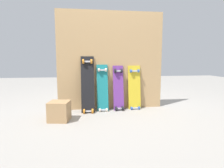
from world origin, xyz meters
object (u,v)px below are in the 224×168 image
(skateboard_teal, at_px, (103,90))
(skateboard_purple, at_px, (119,90))
(wooden_crate, at_px, (59,111))
(skateboard_yellow, at_px, (134,89))
(skateboard_black, at_px, (88,86))

(skateboard_teal, xyz_separation_m, skateboard_purple, (0.26, 0.00, -0.00))
(wooden_crate, bearing_deg, skateboard_teal, 35.89)
(skateboard_yellow, relative_size, wooden_crate, 3.00)
(skateboard_black, height_order, skateboard_yellow, skateboard_black)
(skateboard_purple, relative_size, wooden_crate, 2.97)
(skateboard_black, height_order, wooden_crate, skateboard_black)
(skateboard_purple, distance_m, wooden_crate, 1.02)
(skateboard_teal, height_order, skateboard_yellow, skateboard_teal)
(skateboard_teal, distance_m, skateboard_yellow, 0.54)
(skateboard_black, bearing_deg, wooden_crate, -133.31)
(skateboard_black, bearing_deg, skateboard_purple, 5.03)
(skateboard_purple, xyz_separation_m, wooden_crate, (-0.89, -0.46, -0.20))
(skateboard_teal, height_order, skateboard_purple, skateboard_teal)
(skateboard_purple, bearing_deg, skateboard_teal, -178.95)
(skateboard_purple, relative_size, skateboard_yellow, 0.99)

